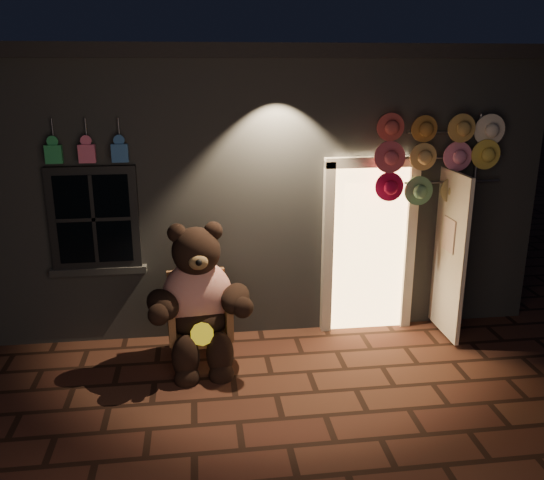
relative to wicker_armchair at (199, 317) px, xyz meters
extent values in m
plane|color=#4C2A1D|center=(0.76, -0.91, -0.50)|extent=(60.00, 60.00, 0.00)
cube|color=slate|center=(0.76, 3.09, 1.15)|extent=(7.00, 5.00, 3.30)
cube|color=black|center=(0.76, 3.09, 2.88)|extent=(7.30, 5.30, 0.16)
cube|color=black|center=(-1.14, 0.55, 1.05)|extent=(1.00, 0.10, 1.20)
cube|color=black|center=(-1.14, 0.52, 1.05)|extent=(0.82, 0.06, 1.02)
cube|color=slate|center=(-1.14, 0.55, 0.42)|extent=(1.10, 0.14, 0.08)
cube|color=#FFC272|center=(2.11, 0.57, 0.55)|extent=(0.92, 0.10, 2.10)
cube|color=beige|center=(1.59, 0.53, 0.55)|extent=(0.12, 0.12, 2.20)
cube|color=beige|center=(2.63, 0.53, 0.55)|extent=(0.12, 0.12, 2.20)
cube|color=beige|center=(2.11, 0.53, 1.63)|extent=(1.16, 0.12, 0.12)
cube|color=beige|center=(3.01, 0.19, 0.55)|extent=(0.05, 0.80, 2.00)
cube|color=green|center=(-1.49, 0.47, 1.80)|extent=(0.18, 0.07, 0.20)
cylinder|color=#59595E|center=(-1.49, 0.53, 2.05)|extent=(0.02, 0.02, 0.25)
cube|color=#E05C7E|center=(-1.14, 0.47, 1.80)|extent=(0.18, 0.07, 0.20)
cylinder|color=#59595E|center=(-1.14, 0.53, 2.05)|extent=(0.02, 0.02, 0.25)
cube|color=#2D5E9E|center=(-0.79, 0.47, 1.80)|extent=(0.18, 0.07, 0.20)
cylinder|color=#59595E|center=(-0.79, 0.53, 2.05)|extent=(0.02, 0.02, 0.25)
cube|color=#9A5D3B|center=(0.01, -0.08, -0.15)|extent=(0.70, 0.66, 0.09)
cube|color=#9A5D3B|center=(-0.02, 0.20, 0.17)|extent=(0.66, 0.13, 0.65)
cube|color=#9A5D3B|center=(-0.30, -0.12, 0.03)|extent=(0.12, 0.56, 0.37)
cube|color=#9A5D3B|center=(0.32, -0.07, 0.03)|extent=(0.12, 0.56, 0.37)
cylinder|color=#9A5D3B|center=(-0.25, -0.36, -0.35)|extent=(0.05, 0.05, 0.30)
cylinder|color=#9A5D3B|center=(0.31, -0.32, -0.35)|extent=(0.05, 0.05, 0.30)
cylinder|color=#9A5D3B|center=(-0.29, 0.16, -0.35)|extent=(0.05, 0.05, 0.30)
cylinder|color=#9A5D3B|center=(0.26, 0.20, -0.35)|extent=(0.05, 0.05, 0.30)
ellipsoid|color=red|center=(0.00, -0.01, 0.27)|extent=(0.83, 0.68, 0.82)
ellipsoid|color=black|center=(0.00, -0.10, 0.03)|extent=(0.68, 0.59, 0.38)
sphere|color=black|center=(0.00, -0.07, 0.81)|extent=(0.57, 0.57, 0.53)
sphere|color=black|center=(-0.19, -0.05, 1.01)|extent=(0.21, 0.21, 0.21)
sphere|color=black|center=(0.19, -0.02, 1.01)|extent=(0.21, 0.21, 0.21)
ellipsoid|color=brown|center=(0.02, -0.31, 0.76)|extent=(0.22, 0.16, 0.16)
ellipsoid|color=black|center=(-0.37, -0.30, 0.31)|extent=(0.49, 0.61, 0.30)
ellipsoid|color=black|center=(0.41, -0.23, 0.31)|extent=(0.43, 0.60, 0.30)
ellipsoid|color=black|center=(-0.15, -0.46, -0.24)|extent=(0.30, 0.30, 0.51)
ellipsoid|color=black|center=(0.21, -0.43, -0.24)|extent=(0.30, 0.30, 0.51)
sphere|color=black|center=(-0.14, -0.53, -0.45)|extent=(0.27, 0.27, 0.27)
sphere|color=black|center=(0.22, -0.50, -0.45)|extent=(0.27, 0.27, 0.27)
cylinder|color=yellow|center=(0.03, -0.45, 0.01)|extent=(0.26, 0.12, 0.24)
cylinder|color=#59595E|center=(3.37, 0.47, 0.84)|extent=(0.04, 0.04, 2.68)
cylinder|color=#59595E|center=(3.08, 0.45, 1.98)|extent=(1.19, 0.03, 0.03)
cylinder|color=#59595E|center=(3.08, 0.45, 1.68)|extent=(1.19, 0.03, 0.03)
cylinder|color=#59595E|center=(3.08, 0.45, 1.39)|extent=(1.19, 0.03, 0.03)
cylinder|color=#B4403C|center=(2.26, 0.39, 2.03)|extent=(0.34, 0.11, 0.34)
cylinder|color=#9F6729|center=(2.66, 0.36, 2.03)|extent=(0.34, 0.11, 0.34)
cylinder|color=tan|center=(3.05, 0.33, 2.03)|extent=(0.34, 0.11, 0.34)
cylinder|color=#F7E5CA|center=(3.45, 0.39, 2.03)|extent=(0.34, 0.11, 0.34)
cylinder|color=#C34858|center=(2.26, 0.36, 1.68)|extent=(0.34, 0.11, 0.34)
cylinder|color=tan|center=(2.66, 0.33, 1.68)|extent=(0.34, 0.11, 0.34)
cylinder|color=pink|center=(3.05, 0.39, 1.68)|extent=(0.34, 0.11, 0.34)
cylinder|color=#FAD44D|center=(3.45, 0.36, 1.68)|extent=(0.34, 0.11, 0.34)
cylinder|color=#C00C39|center=(2.26, 0.33, 1.34)|extent=(0.34, 0.11, 0.34)
cylinder|color=#568B65|center=(2.66, 0.39, 1.34)|extent=(0.34, 0.11, 0.34)
cylinder|color=tan|center=(3.05, 0.36, 1.34)|extent=(0.34, 0.11, 0.34)
camera|label=1|loc=(0.04, -6.01, 2.72)|focal=38.00mm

